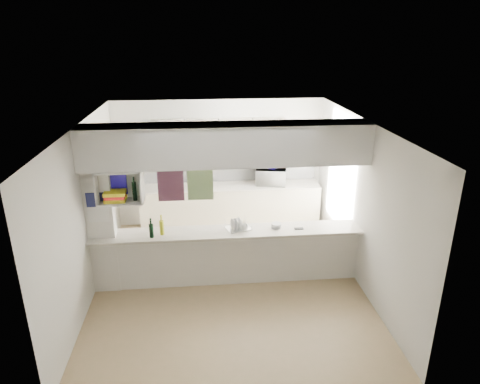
{
  "coord_description": "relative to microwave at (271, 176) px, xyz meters",
  "views": [
    {
      "loc": [
        -0.38,
        -6.01,
        3.82
      ],
      "look_at": [
        0.24,
        0.5,
        1.37
      ],
      "focal_mm": 32.0,
      "sensor_mm": 36.0,
      "label": 1
    }
  ],
  "objects": [
    {
      "name": "wine_bottles",
      "position": [
        -2.1,
        -2.17,
        -0.05
      ],
      "size": [
        0.22,
        0.15,
        0.32
      ],
      "color": "black",
      "rests_on": "breakfast_bar"
    },
    {
      "name": "cup",
      "position": [
        -0.77,
        -2.13,
        -0.1
      ],
      "size": [
        0.13,
        0.13,
        0.1
      ],
      "primitive_type": "imported",
      "rotation": [
        0.0,
        0.0,
        -0.07
      ],
      "color": "white",
      "rests_on": "dish_rack"
    },
    {
      "name": "cubby_shelf",
      "position": [
        -2.59,
        -2.17,
        0.62
      ],
      "size": [
        0.65,
        0.35,
        0.5
      ],
      "color": "white",
      "rests_on": "bulkhead"
    },
    {
      "name": "dish_rack",
      "position": [
        -0.86,
        -2.05,
        -0.09
      ],
      "size": [
        0.43,
        0.38,
        0.2
      ],
      "rotation": [
        0.0,
        0.0,
        0.32
      ],
      "color": "silver",
      "rests_on": "breakfast_bar"
    },
    {
      "name": "utensil_jar",
      "position": [
        -1.43,
        0.04,
        -0.1
      ],
      "size": [
        0.1,
        0.1,
        0.14
      ],
      "primitive_type": "cylinder",
      "color": "black",
      "rests_on": "bench_top"
    },
    {
      "name": "kitchen_run",
      "position": [
        -0.87,
        0.03,
        -0.26
      ],
      "size": [
        3.6,
        0.63,
        2.24
      ],
      "color": "beige",
      "rests_on": "floor"
    },
    {
      "name": "plastic_tubs",
      "position": [
        -0.24,
        -2.07,
        -0.13
      ],
      "size": [
        0.5,
        0.18,
        0.08
      ],
      "color": "silver",
      "rests_on": "breakfast_bar"
    },
    {
      "name": "wall_left",
      "position": [
        -3.13,
        -2.11,
        0.21
      ],
      "size": [
        0.0,
        4.8,
        4.8
      ],
      "primitive_type": "plane",
      "rotation": [
        1.57,
        0.0,
        1.57
      ],
      "color": "silver",
      "rests_on": "floor"
    },
    {
      "name": "floor",
      "position": [
        -1.03,
        -2.11,
        -1.09
      ],
      "size": [
        4.8,
        4.8,
        0.0
      ],
      "primitive_type": "plane",
      "color": "tan",
      "rests_on": "ground"
    },
    {
      "name": "knife_block",
      "position": [
        -1.23,
        0.07,
        -0.07
      ],
      "size": [
        0.11,
        0.1,
        0.19
      ],
      "primitive_type": "cube",
      "rotation": [
        0.0,
        0.0,
        0.37
      ],
      "color": "brown",
      "rests_on": "bench_top"
    },
    {
      "name": "wall_right",
      "position": [
        1.07,
        -2.11,
        0.21
      ],
      "size": [
        0.0,
        4.8,
        4.8
      ],
      "primitive_type": "plane",
      "rotation": [
        1.57,
        0.0,
        -1.57
      ],
      "color": "silver",
      "rests_on": "floor"
    },
    {
      "name": "servery_partition",
      "position": [
        -1.2,
        -2.11,
        0.57
      ],
      "size": [
        4.2,
        0.5,
        2.6
      ],
      "color": "silver",
      "rests_on": "floor"
    },
    {
      "name": "microwave",
      "position": [
        0.0,
        0.0,
        0.0
      ],
      "size": [
        0.67,
        0.52,
        0.33
      ],
      "primitive_type": "imported",
      "rotation": [
        0.0,
        0.0,
        2.95
      ],
      "color": "white",
      "rests_on": "bench_top"
    },
    {
      "name": "ceiling",
      "position": [
        -1.03,
        -2.11,
        1.51
      ],
      "size": [
        4.8,
        4.8,
        0.0
      ],
      "primitive_type": "plane",
      "color": "white",
      "rests_on": "wall_back"
    },
    {
      "name": "wall_back",
      "position": [
        -1.03,
        0.29,
        0.21
      ],
      "size": [
        4.2,
        0.0,
        4.2
      ],
      "primitive_type": "plane",
      "rotation": [
        1.57,
        0.0,
        0.0
      ],
      "color": "silver",
      "rests_on": "floor"
    },
    {
      "name": "bowl",
      "position": [
        0.01,
        -0.02,
        0.2
      ],
      "size": [
        0.25,
        0.25,
        0.06
      ],
      "primitive_type": "imported",
      "color": "#1A0E9F",
      "rests_on": "microwave"
    }
  ]
}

